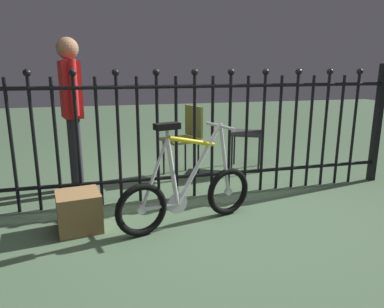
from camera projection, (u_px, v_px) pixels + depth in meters
ground_plane at (208, 218)px, 3.15m from camera, size 20.00×20.00×0.00m
iron_fence at (183, 132)px, 3.50m from camera, size 4.46×0.07×1.34m
bicycle at (188, 192)px, 2.96m from camera, size 1.23×0.48×0.88m
chair_charcoal at (254, 128)px, 4.56m from camera, size 0.57×0.57×0.89m
chair_olive at (186, 134)px, 4.30m from camera, size 0.48×0.48×0.85m
person_visitor at (72, 103)px, 3.62m from camera, size 0.24×0.47×1.59m
display_crate at (79, 211)px, 2.90m from camera, size 0.38×0.38×0.32m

